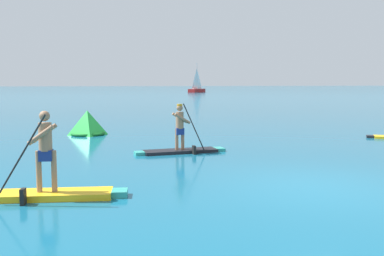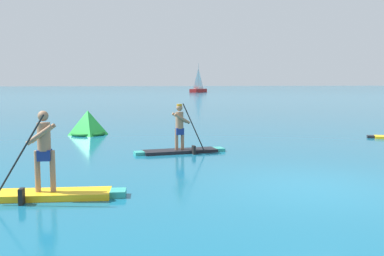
% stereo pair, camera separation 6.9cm
% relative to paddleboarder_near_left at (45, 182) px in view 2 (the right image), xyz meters
% --- Properties ---
extents(ground, '(440.00, 440.00, 0.00)m').
position_rel_paddleboarder_near_left_xyz_m(ground, '(5.79, -0.11, -0.33)').
color(ground, '#145B7A').
extents(paddleboarder_near_left, '(3.19, 0.96, 1.78)m').
position_rel_paddleboarder_near_left_xyz_m(paddleboarder_near_left, '(0.00, 0.00, 0.00)').
color(paddleboarder_near_left, yellow).
rests_on(paddleboarder_near_left, ground).
extents(paddleboarder_mid_center, '(3.08, 1.01, 1.70)m').
position_rel_paddleboarder_near_left_xyz_m(paddleboarder_mid_center, '(3.56, 5.08, 0.00)').
color(paddleboarder_mid_center, black).
rests_on(paddleboarder_mid_center, ground).
extents(race_marker_buoy, '(1.51, 1.51, 1.08)m').
position_rel_paddleboarder_near_left_xyz_m(race_marker_buoy, '(0.27, 10.63, 0.15)').
color(race_marker_buoy, green).
rests_on(race_marker_buoy, ground).
extents(sailboat_right_horizon, '(4.69, 5.61, 6.33)m').
position_rel_paddleboarder_near_left_xyz_m(sailboat_right_horizon, '(20.00, 84.73, 0.42)').
color(sailboat_right_horizon, '#A51E1E').
rests_on(sailboat_right_horizon, ground).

